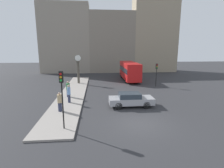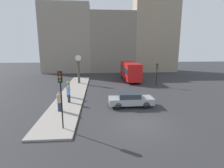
% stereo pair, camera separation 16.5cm
% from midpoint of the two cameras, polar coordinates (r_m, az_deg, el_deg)
% --- Properties ---
extents(ground_plane, '(120.00, 120.00, 0.00)m').
position_cam_midpoint_polar(ground_plane, '(13.54, 8.95, -12.81)').
color(ground_plane, '#2D2D30').
extents(sidewalk_corner, '(3.00, 23.33, 0.14)m').
position_cam_midpoint_polar(sidewalk_corner, '(22.51, -12.77, -2.84)').
color(sidewalk_corner, gray).
rests_on(sidewalk_corner, ground_plane).
extents(building_row, '(31.54, 5.00, 17.19)m').
position_cam_midpoint_polar(building_row, '(42.48, -0.34, 14.54)').
color(building_row, gray).
rests_on(building_row, ground_plane).
extents(sedan_car, '(4.27, 1.74, 1.35)m').
position_cam_midpoint_polar(sedan_car, '(17.07, 5.87, -5.03)').
color(sedan_car, '#9E9EA3').
rests_on(sedan_car, ground_plane).
extents(bus_distant, '(2.34, 8.66, 3.14)m').
position_cam_midpoint_polar(bus_distant, '(31.00, 5.60, 4.50)').
color(bus_distant, red).
rests_on(bus_distant, ground_plane).
extents(traffic_light_near, '(0.26, 0.24, 3.98)m').
position_cam_midpoint_polar(traffic_light_near, '(11.97, -16.46, -1.35)').
color(traffic_light_near, black).
rests_on(traffic_light_near, sidewalk_corner).
extents(traffic_light_far, '(0.26, 0.24, 3.38)m').
position_cam_midpoint_polar(traffic_light_far, '(26.30, 14.16, 4.40)').
color(traffic_light_far, black).
rests_on(traffic_light_far, ground_plane).
extents(street_clock, '(1.01, 0.48, 4.46)m').
position_cam_midpoint_polar(street_clock, '(27.92, -11.14, 4.62)').
color(street_clock, '#4C473D').
rests_on(street_clock, sidewalk_corner).
extents(pedestrian_green_hoodie, '(0.42, 0.42, 1.82)m').
position_cam_midpoint_polar(pedestrian_green_hoodie, '(20.35, -14.36, -1.62)').
color(pedestrian_green_hoodie, '#2D334C').
rests_on(pedestrian_green_hoodie, sidewalk_corner).
extents(pedestrian_tan_coat, '(0.39, 0.39, 1.70)m').
position_cam_midpoint_polar(pedestrian_tan_coat, '(15.96, -16.98, -5.62)').
color(pedestrian_tan_coat, '#2D334C').
rests_on(pedestrian_tan_coat, sidewalk_corner).
extents(pedestrian_blue_stripe, '(0.33, 0.33, 1.83)m').
position_cam_midpoint_polar(pedestrian_blue_stripe, '(18.23, -14.14, -3.03)').
color(pedestrian_blue_stripe, '#2D334C').
rests_on(pedestrian_blue_stripe, sidewalk_corner).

